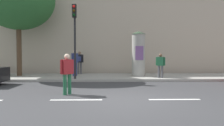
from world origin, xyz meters
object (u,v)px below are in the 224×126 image
Objects in this scene: pedestrian_tallest at (67,71)px; traffic_light at (75,29)px; poster_column at (138,53)px; pedestrian_with_backpack at (75,61)px; pedestrian_with_bag at (80,61)px; pedestrian_in_red_top at (161,64)px.

traffic_light is at bearing 94.33° from pedestrian_tallest.
traffic_light is at bearing -157.61° from poster_column.
traffic_light is 2.46× the size of pedestrian_with_backpack.
traffic_light is 3.82m from pedestrian_with_bag.
pedestrian_tallest is at bearing -85.67° from traffic_light.
pedestrian_in_red_top is (1.19, -1.17, -0.65)m from poster_column.
poster_column is at bearing -22.24° from pedestrian_with_bag.
pedestrian_in_red_top is (5.41, -1.33, -0.17)m from pedestrian_with_backpack.
pedestrian_with_backpack is at bearing 177.83° from poster_column.
pedestrian_with_backpack is at bearing 95.53° from pedestrian_tallest.
pedestrian_tallest is 6.04m from pedestrian_with_backpack.
pedestrian_in_red_top is at bearing -44.57° from poster_column.
pedestrian_with_backpack is (-0.26, 1.79, -1.87)m from traffic_light.
pedestrian_tallest is (-3.64, -5.84, -0.72)m from poster_column.
pedestrian_with_backpack is 1.05× the size of pedestrian_with_bag.
pedestrian_tallest is 0.92× the size of pedestrian_with_backpack.
pedestrian_with_bag is (-0.14, 3.31, -1.91)m from traffic_light.
traffic_light is 2.60m from pedestrian_with_backpack.
traffic_light is at bearing -87.59° from pedestrian_with_bag.
poster_column is (3.96, 1.63, -1.39)m from traffic_light.
pedestrian_with_backpack is at bearing 166.18° from pedestrian_in_red_top.
poster_column reaches higher than pedestrian_tallest.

